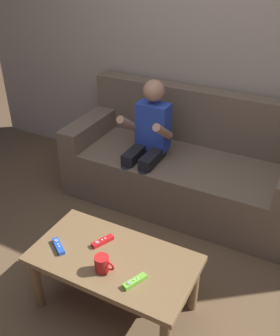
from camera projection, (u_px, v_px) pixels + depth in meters
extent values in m
plane|color=brown|center=(105.00, 308.00, 2.36)|extent=(9.39, 9.39, 0.00)
cube|color=#B2A38E|center=(213.00, 42.00, 3.01)|extent=(4.69, 0.05, 2.50)
cube|color=#75604C|center=(181.00, 179.00, 3.22)|extent=(1.91, 0.80, 0.43)
cube|color=#75604C|center=(199.00, 116.00, 3.23)|extent=(1.91, 0.16, 0.47)
cube|color=#75604C|center=(93.00, 126.00, 3.40)|extent=(0.18, 0.80, 0.17)
cylinder|color=black|center=(127.00, 190.00, 3.08)|extent=(0.08, 0.08, 0.43)
cylinder|color=black|center=(143.00, 195.00, 3.02)|extent=(0.08, 0.08, 0.43)
cube|color=black|center=(136.00, 154.00, 3.07)|extent=(0.10, 0.32, 0.10)
cube|color=black|center=(152.00, 158.00, 3.01)|extent=(0.10, 0.32, 0.10)
cube|color=blue|center=(153.00, 126.00, 3.06)|extent=(0.25, 0.15, 0.39)
cylinder|color=tan|center=(128.00, 124.00, 2.98)|extent=(0.06, 0.28, 0.22)
cylinder|color=tan|center=(163.00, 132.00, 2.87)|extent=(0.06, 0.28, 0.22)
sphere|color=tan|center=(154.00, 91.00, 2.90)|extent=(0.17, 0.17, 0.17)
cube|color=brown|center=(113.00, 259.00, 2.17)|extent=(0.94, 0.51, 0.04)
cylinder|color=brown|center=(36.00, 283.00, 2.29)|extent=(0.06, 0.06, 0.37)
cylinder|color=brown|center=(77.00, 241.00, 2.60)|extent=(0.06, 0.06, 0.37)
cylinder|color=brown|center=(194.00, 286.00, 2.27)|extent=(0.06, 0.06, 0.37)
cube|color=red|center=(103.00, 241.00, 2.26)|extent=(0.09, 0.14, 0.02)
cylinder|color=#99999E|center=(97.00, 242.00, 2.23)|extent=(0.02, 0.02, 0.00)
cylinder|color=silver|center=(102.00, 240.00, 2.25)|extent=(0.01, 0.01, 0.00)
cylinder|color=silver|center=(105.00, 238.00, 2.26)|extent=(0.01, 0.01, 0.00)
cube|color=blue|center=(58.00, 246.00, 2.22)|extent=(0.14, 0.11, 0.02)
cylinder|color=#99999E|center=(56.00, 240.00, 2.25)|extent=(0.02, 0.02, 0.00)
cylinder|color=silver|center=(58.00, 244.00, 2.22)|extent=(0.01, 0.01, 0.00)
cylinder|color=silver|center=(59.00, 246.00, 2.20)|extent=(0.01, 0.01, 0.00)
cube|color=#72C638|center=(135.00, 281.00, 2.00)|extent=(0.09, 0.14, 0.02)
cylinder|color=#99999E|center=(129.00, 283.00, 1.97)|extent=(0.02, 0.02, 0.00)
cylinder|color=silver|center=(134.00, 280.00, 1.99)|extent=(0.01, 0.01, 0.00)
cylinder|color=silver|center=(137.00, 278.00, 2.00)|extent=(0.01, 0.01, 0.00)
cylinder|color=red|center=(102.00, 264.00, 2.06)|extent=(0.08, 0.08, 0.09)
torus|color=red|center=(110.00, 266.00, 2.04)|extent=(0.06, 0.01, 0.06)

